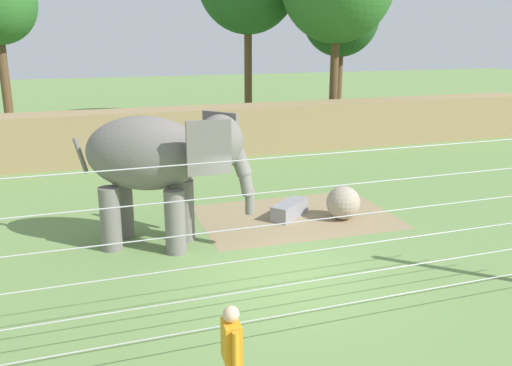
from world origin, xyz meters
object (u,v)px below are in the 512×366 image
object	(u,v)px
enrichment_ball	(343,203)
feed_trough	(290,209)
zookeeper	(232,357)
elephant	(159,160)

from	to	relation	value
enrichment_ball	feed_trough	bearing A→B (deg)	154.44
feed_trough	zookeeper	bearing A→B (deg)	-117.87
feed_trough	elephant	bearing A→B (deg)	-166.05
elephant	enrichment_ball	world-z (taller)	elephant
enrichment_ball	elephant	bearing A→B (deg)	-176.75
zookeeper	feed_trough	xyz separation A→B (m)	(3.95, 7.47, -0.71)
enrichment_ball	feed_trough	world-z (taller)	enrichment_ball
elephant	feed_trough	bearing A→B (deg)	13.95
zookeeper	feed_trough	size ratio (longest dim) A/B	1.19
elephant	feed_trough	xyz separation A→B (m)	(3.81, 0.95, -1.96)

